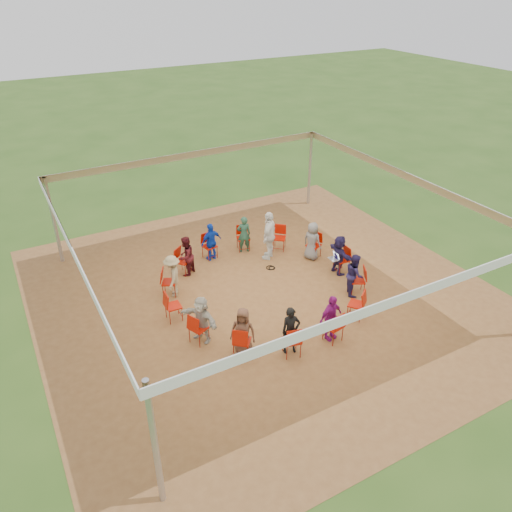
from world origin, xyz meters
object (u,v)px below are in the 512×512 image
chair_3 (243,238)px  standing_person (269,235)px  chair_12 (356,304)px  cable_coil (271,268)px  person_seated_9 (331,318)px  person_seated_7 (243,331)px  person_seated_6 (201,319)px  chair_2 (279,238)px  person_seated_8 (291,331)px  chair_13 (358,280)px  person_seated_4 (186,256)px  chair_0 (342,260)px  chair_6 (169,282)px  person_seated_5 (173,276)px  chair_1 (314,245)px  person_seated_2 (244,234)px  person_seated_3 (211,242)px  chair_10 (292,341)px  person_seated_0 (339,255)px  person_seated_1 (312,241)px  laptop (335,257)px  chair_4 (210,246)px  chair_11 (333,327)px  person_seated_10 (354,274)px  chair_5 (183,261)px  chair_7 (173,306)px  chair_9 (242,341)px  chair_8 (199,328)px

chair_3 → standing_person: bearing=134.4°
chair_12 → cable_coil: 3.56m
person_seated_9 → standing_person: size_ratio=0.78×
person_seated_7 → person_seated_6: bearing=167.1°
chair_2 → person_seated_8: person_seated_8 is taller
chair_13 → person_seated_8: 3.47m
chair_12 → person_seated_4: size_ratio=0.68×
chair_0 → chair_13: (-0.33, -1.22, 0.00)m
chair_6 → person_seated_5: 0.25m
chair_12 → chair_13: bearing=12.9°
chair_1 → person_seated_6: bearing=90.0°
person_seated_2 → person_seated_3: same height
chair_10 → chair_6: bearing=128.6°
person_seated_0 → person_seated_5: bearing=77.1°
person_seated_6 → person_seated_2: bearing=115.7°
person_seated_1 → person_seated_6: size_ratio=1.00×
person_seated_7 → person_seated_8: same height
person_seated_7 → person_seated_0: bearing=64.3°
chair_1 → person_seated_4: person_seated_4 is taller
person_seated_6 → chair_2: bearing=103.1°
person_seated_0 → person_seated_4: size_ratio=1.00×
chair_13 → person_seated_2: 4.34m
laptop → standing_person: bearing=36.3°
laptop → chair_4: bearing=49.1°
chair_11 → person_seated_5: bearing=115.1°
chair_0 → chair_1: 1.26m
chair_0 → person_seated_5: bearing=77.4°
chair_13 → person_seated_10: person_seated_10 is taller
chair_3 → chair_6: 3.53m
chair_13 → standing_person: 3.42m
chair_5 → person_seated_7: (-0.09, -4.34, 0.22)m
person_seated_0 → laptop: (-0.16, 0.01, -0.04)m
chair_7 → person_seated_6: (0.34, -1.19, 0.22)m
chair_9 → person_seated_4: (0.24, 4.33, 0.22)m
person_seated_8 → person_seated_9: 1.21m
chair_8 → person_seated_7: bearing=18.3°
chair_2 → person_seated_1: 1.26m
chair_4 → person_seated_7: (-1.24, -4.84, 0.22)m
chair_12 → chair_3: bearing=64.3°
chair_3 → standing_person: standing_person is taller
chair_11 → standing_person: standing_person is taller
chair_10 → person_seated_4: person_seated_4 is taller
person_seated_5 → person_seated_7: 3.38m
chair_6 → chair_7: bearing=12.9°
chair_12 → person_seated_9: size_ratio=0.68×
chair_7 → chair_10: same height
chair_4 → person_seated_1: person_seated_1 is taller
chair_1 → person_seated_9: size_ratio=0.68×
chair_13 → person_seated_9: bearing=151.7°
chair_12 → person_seated_8: bearing=151.7°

